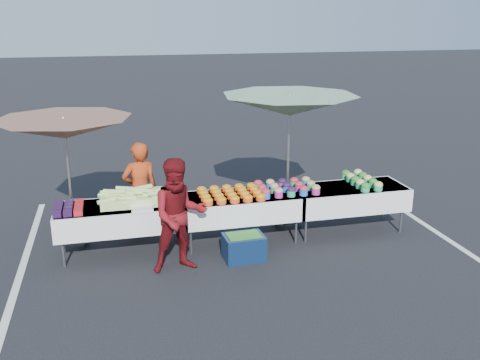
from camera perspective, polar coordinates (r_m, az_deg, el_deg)
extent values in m
plane|color=black|center=(8.46, 0.00, -6.48)|extent=(80.00, 80.00, 0.00)
cube|color=silver|center=(8.36, -22.05, -8.12)|extent=(0.10, 5.00, 0.00)
cube|color=silver|center=(9.67, 18.79, -4.30)|extent=(0.10, 5.00, 0.00)
cube|color=white|center=(7.98, -12.67, -2.77)|extent=(1.80, 0.75, 0.04)
cube|color=white|center=(8.03, -12.60, -3.85)|extent=(1.86, 0.81, 0.36)
cylinder|color=slate|center=(7.94, -18.31, -7.53)|extent=(0.04, 0.04, 0.39)
cylinder|color=slate|center=(8.48, -18.06, -5.89)|extent=(0.04, 0.04, 0.39)
cylinder|color=slate|center=(7.95, -6.41, -6.67)|extent=(0.04, 0.04, 0.39)
cylinder|color=slate|center=(8.49, -6.94, -5.09)|extent=(0.04, 0.04, 0.39)
cube|color=white|center=(8.19, 0.00, -1.80)|extent=(1.80, 0.75, 0.04)
cube|color=white|center=(8.24, 0.00, -2.85)|extent=(1.86, 0.81, 0.36)
cylinder|color=slate|center=(7.97, -5.26, -6.57)|extent=(0.04, 0.04, 0.39)
cylinder|color=slate|center=(8.51, -5.87, -5.00)|extent=(0.04, 0.04, 0.39)
cylinder|color=slate|center=(8.34, 5.99, -5.47)|extent=(0.04, 0.04, 0.39)
cylinder|color=slate|center=(8.86, 4.71, -4.04)|extent=(0.04, 0.04, 0.39)
cube|color=white|center=(8.77, 11.49, -0.85)|extent=(1.80, 0.75, 0.04)
cube|color=white|center=(8.82, 11.43, -1.83)|extent=(1.86, 0.81, 0.36)
cylinder|color=slate|center=(8.39, 7.02, -5.36)|extent=(0.04, 0.04, 0.39)
cylinder|color=slate|center=(8.91, 5.69, -3.95)|extent=(0.04, 0.04, 0.39)
cylinder|color=slate|center=(9.08, 16.78, -4.21)|extent=(0.04, 0.04, 0.39)
cylinder|color=slate|center=(9.55, 15.02, -2.98)|extent=(0.04, 0.04, 0.39)
cube|color=black|center=(7.74, -18.94, -3.46)|extent=(0.12, 0.12, 0.08)
cube|color=black|center=(7.88, -18.86, -3.11)|extent=(0.12, 0.12, 0.08)
cube|color=black|center=(8.01, -18.79, -2.77)|extent=(0.12, 0.12, 0.08)
cube|color=black|center=(8.14, -18.71, -2.44)|extent=(0.12, 0.12, 0.08)
cube|color=black|center=(7.73, -17.90, -3.39)|extent=(0.12, 0.12, 0.08)
cube|color=black|center=(7.86, -17.85, -3.04)|extent=(0.12, 0.12, 0.08)
cube|color=black|center=(7.99, -17.79, -2.70)|extent=(0.12, 0.12, 0.08)
cube|color=black|center=(8.13, -17.73, -2.37)|extent=(0.12, 0.12, 0.08)
cube|color=maroon|center=(7.72, -16.87, -3.32)|extent=(0.12, 0.12, 0.08)
cube|color=maroon|center=(7.85, -16.83, -2.97)|extent=(0.12, 0.12, 0.08)
cube|color=maroon|center=(7.98, -16.79, -2.63)|extent=(0.12, 0.12, 0.08)
cube|color=maroon|center=(8.12, -16.75, -2.30)|extent=(0.12, 0.12, 0.08)
cube|color=#C0E273|center=(8.00, -10.94, -1.92)|extent=(1.05, 0.55, 0.14)
cylinder|color=#C0E273|center=(8.15, -8.88, -1.19)|extent=(0.27, 0.09, 0.10)
cylinder|color=#C0E273|center=(8.01, -13.71, -1.30)|extent=(0.27, 0.14, 0.07)
cylinder|color=#C0E273|center=(7.86, -10.14, -1.09)|extent=(0.27, 0.14, 0.09)
cylinder|color=#C0E273|center=(8.01, -14.00, -1.73)|extent=(0.27, 0.15, 0.10)
cylinder|color=#C0E273|center=(7.91, -12.23, -1.50)|extent=(0.27, 0.15, 0.08)
cylinder|color=#C0E273|center=(8.00, -11.27, -1.02)|extent=(0.27, 0.10, 0.10)
cylinder|color=#C0E273|center=(7.88, -11.23, -1.31)|extent=(0.27, 0.07, 0.08)
cylinder|color=#C0E273|center=(7.80, -11.85, -1.90)|extent=(0.27, 0.14, 0.09)
cylinder|color=#C0E273|center=(8.15, -12.18, -0.89)|extent=(0.27, 0.12, 0.08)
cylinder|color=#C0E273|center=(8.10, -7.79, -1.14)|extent=(0.27, 0.16, 0.08)
cylinder|color=#C0E273|center=(7.93, -13.22, -1.47)|extent=(0.27, 0.11, 0.07)
cylinder|color=#C0E273|center=(7.77, -11.48, -2.27)|extent=(0.27, 0.10, 0.07)
cylinder|color=#C0E273|center=(8.11, -10.28, -0.78)|extent=(0.27, 0.12, 0.08)
cylinder|color=#C0E273|center=(7.76, -14.06, -2.14)|extent=(0.27, 0.15, 0.08)
cylinder|color=#C0E273|center=(7.99, -13.45, -1.19)|extent=(0.27, 0.10, 0.08)
cylinder|color=#C0E273|center=(7.94, -9.45, -1.37)|extent=(0.27, 0.16, 0.10)
cylinder|color=#C0E273|center=(7.88, -13.00, -1.23)|extent=(0.27, 0.12, 0.09)
cylinder|color=#C0E273|center=(7.76, -8.89, -1.42)|extent=(0.27, 0.09, 0.07)
cylinder|color=#C0E273|center=(7.81, -8.42, -1.79)|extent=(0.27, 0.10, 0.09)
cylinder|color=#C0E273|center=(7.87, -9.10, -1.78)|extent=(0.27, 0.12, 0.09)
cylinder|color=#C0E273|center=(8.21, -10.36, -1.12)|extent=(0.27, 0.10, 0.08)
cylinder|color=#C0E273|center=(7.97, -8.28, -1.04)|extent=(0.27, 0.14, 0.10)
cube|color=white|center=(7.69, -10.39, -3.05)|extent=(0.30, 0.25, 0.05)
cylinder|color=#E24C19|center=(7.81, -3.43, -2.46)|extent=(0.15, 0.15, 0.05)
ellipsoid|color=orange|center=(7.79, -3.44, -2.18)|extent=(0.15, 0.15, 0.08)
cylinder|color=#E24C19|center=(7.97, -3.67, -2.03)|extent=(0.15, 0.15, 0.05)
ellipsoid|color=orange|center=(7.96, -3.68, -1.76)|extent=(0.15, 0.15, 0.08)
cylinder|color=#E24C19|center=(8.14, -3.90, -1.62)|extent=(0.15, 0.15, 0.05)
ellipsoid|color=orange|center=(8.13, -3.90, -1.36)|extent=(0.15, 0.15, 0.08)
cylinder|color=#E24C19|center=(8.31, -4.11, -1.23)|extent=(0.15, 0.15, 0.05)
ellipsoid|color=orange|center=(8.30, -4.12, -0.97)|extent=(0.15, 0.15, 0.08)
cylinder|color=#E24C19|center=(7.84, -2.00, -2.34)|extent=(0.15, 0.15, 0.05)
ellipsoid|color=orange|center=(7.83, -2.00, -2.07)|extent=(0.15, 0.15, 0.08)
cylinder|color=#E24C19|center=(8.01, -2.26, -1.92)|extent=(0.15, 0.15, 0.05)
ellipsoid|color=orange|center=(8.00, -2.27, -1.65)|extent=(0.15, 0.15, 0.08)
cylinder|color=#E24C19|center=(8.18, -2.52, -1.52)|extent=(0.15, 0.15, 0.05)
ellipsoid|color=orange|center=(8.16, -2.52, -1.25)|extent=(0.15, 0.15, 0.08)
cylinder|color=#E24C19|center=(8.34, -2.76, -1.13)|extent=(0.15, 0.15, 0.05)
ellipsoid|color=orange|center=(8.33, -2.77, -0.87)|extent=(0.15, 0.15, 0.08)
cylinder|color=#E24C19|center=(7.88, -0.57, -2.23)|extent=(0.15, 0.15, 0.05)
ellipsoid|color=orange|center=(7.87, -0.57, -1.95)|extent=(0.15, 0.15, 0.08)
cylinder|color=#E24C19|center=(8.05, -0.87, -1.81)|extent=(0.15, 0.15, 0.05)
ellipsoid|color=orange|center=(8.04, -0.87, -1.54)|extent=(0.15, 0.15, 0.08)
cylinder|color=#E24C19|center=(8.22, -1.15, -1.41)|extent=(0.15, 0.15, 0.05)
ellipsoid|color=orange|center=(8.20, -1.15, -1.15)|extent=(0.15, 0.15, 0.08)
cylinder|color=#E24C19|center=(8.38, -1.42, -1.03)|extent=(0.15, 0.15, 0.05)
ellipsoid|color=orange|center=(8.37, -1.42, -0.77)|extent=(0.15, 0.15, 0.08)
cylinder|color=#E24C19|center=(7.93, 0.84, -2.11)|extent=(0.15, 0.15, 0.05)
ellipsoid|color=orange|center=(7.92, 0.84, -1.84)|extent=(0.15, 0.15, 0.08)
cylinder|color=#E24C19|center=(8.09, 0.51, -1.70)|extent=(0.15, 0.15, 0.05)
ellipsoid|color=orange|center=(8.08, 0.51, -1.43)|extent=(0.15, 0.15, 0.08)
cylinder|color=#E24C19|center=(8.26, 0.20, -1.30)|extent=(0.15, 0.15, 0.05)
ellipsoid|color=orange|center=(8.25, 0.20, -1.04)|extent=(0.15, 0.15, 0.08)
cylinder|color=#E24C19|center=(8.43, -0.09, -0.92)|extent=(0.15, 0.15, 0.05)
ellipsoid|color=orange|center=(8.41, -0.09, -0.67)|extent=(0.15, 0.15, 0.08)
cylinder|color=#E24C19|center=(7.98, 2.23, -2.00)|extent=(0.15, 0.15, 0.05)
ellipsoid|color=orange|center=(7.97, 2.23, -1.72)|extent=(0.15, 0.15, 0.08)
cylinder|color=#E24C19|center=(8.14, 1.88, -1.59)|extent=(0.15, 0.15, 0.05)
ellipsoid|color=orange|center=(8.13, 1.88, -1.32)|extent=(0.15, 0.15, 0.08)
cylinder|color=#E24C19|center=(8.31, 1.54, -1.20)|extent=(0.15, 0.15, 0.05)
ellipsoid|color=orange|center=(8.30, 1.55, -0.94)|extent=(0.15, 0.15, 0.08)
cylinder|color=#E24C19|center=(8.47, 1.22, -0.82)|extent=(0.15, 0.15, 0.05)
ellipsoid|color=orange|center=(8.46, 1.22, -0.57)|extent=(0.15, 0.15, 0.08)
cylinder|color=blue|center=(8.05, 2.79, -1.63)|extent=(0.13, 0.13, 0.10)
ellipsoid|color=maroon|center=(8.03, 2.80, -1.23)|extent=(0.14, 0.14, 0.10)
cylinder|color=#B6277C|center=(8.25, 2.36, -1.15)|extent=(0.13, 0.13, 0.10)
ellipsoid|color=maroon|center=(8.23, 2.37, -0.76)|extent=(0.14, 0.14, 0.10)
cylinder|color=#279F67|center=(8.45, 1.95, -0.69)|extent=(0.13, 0.13, 0.10)
ellipsoid|color=maroon|center=(8.44, 1.95, -0.31)|extent=(0.14, 0.14, 0.10)
cylinder|color=#B6277C|center=(8.11, 4.15, -1.52)|extent=(0.13, 0.13, 0.10)
ellipsoid|color=#9D7A4C|center=(8.09, 4.16, -1.12)|extent=(0.14, 0.14, 0.10)
cylinder|color=#279F67|center=(8.31, 3.69, -1.05)|extent=(0.13, 0.13, 0.10)
ellipsoid|color=#9D7A4C|center=(8.29, 3.69, -0.65)|extent=(0.14, 0.14, 0.10)
cylinder|color=blue|center=(8.51, 3.24, -0.59)|extent=(0.13, 0.13, 0.10)
ellipsoid|color=#9D7A4C|center=(8.49, 3.25, -0.21)|extent=(0.14, 0.14, 0.10)
cylinder|color=#279F67|center=(8.17, 5.49, -1.41)|extent=(0.13, 0.13, 0.10)
ellipsoid|color=#241433|center=(8.15, 5.50, -1.01)|extent=(0.14, 0.14, 0.10)
cylinder|color=blue|center=(8.37, 4.99, -0.94)|extent=(0.13, 0.13, 0.10)
ellipsoid|color=#241433|center=(8.35, 5.00, -0.55)|extent=(0.14, 0.14, 0.10)
cylinder|color=#B6277C|center=(8.57, 4.52, -0.49)|extent=(0.13, 0.13, 0.10)
ellipsoid|color=#241433|center=(8.55, 4.53, -0.11)|extent=(0.14, 0.14, 0.10)
cylinder|color=blue|center=(8.24, 6.80, -1.30)|extent=(0.13, 0.13, 0.10)
ellipsoid|color=maroon|center=(8.22, 6.81, -0.90)|extent=(0.14, 0.14, 0.10)
cylinder|color=#B6277C|center=(8.43, 6.28, -0.84)|extent=(0.13, 0.13, 0.10)
ellipsoid|color=maroon|center=(8.41, 6.29, -0.45)|extent=(0.14, 0.14, 0.10)
cylinder|color=#279F67|center=(8.63, 5.79, -0.40)|extent=(0.13, 0.13, 0.10)
ellipsoid|color=maroon|center=(8.61, 5.80, -0.02)|extent=(0.14, 0.14, 0.10)
cylinder|color=#B6277C|center=(8.31, 8.09, -1.19)|extent=(0.13, 0.13, 0.10)
ellipsoid|color=#9D7A4C|center=(8.29, 8.11, -0.80)|extent=(0.14, 0.14, 0.10)
cylinder|color=#279F67|center=(8.50, 7.55, -0.73)|extent=(0.13, 0.13, 0.10)
ellipsoid|color=#9D7A4C|center=(8.48, 7.56, -0.35)|extent=(0.14, 0.14, 0.10)
cylinder|color=blue|center=(8.70, 7.03, -0.30)|extent=(0.13, 0.13, 0.10)
ellipsoid|color=#9D7A4C|center=(8.68, 7.04, 0.08)|extent=(0.14, 0.14, 0.10)
cylinder|color=#279F67|center=(8.58, 13.21, -0.95)|extent=(0.14, 0.14, 0.08)
ellipsoid|color=#20721E|center=(8.56, 13.23, -0.60)|extent=(0.14, 0.14, 0.11)
cylinder|color=#279F67|center=(8.73, 12.68, -0.59)|extent=(0.14, 0.14, 0.08)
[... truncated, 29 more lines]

